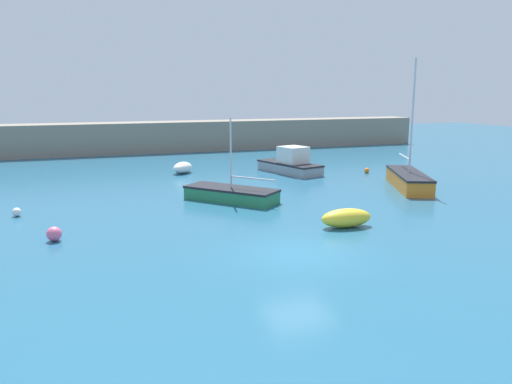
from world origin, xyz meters
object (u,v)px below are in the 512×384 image
Objects in this scene: dinghy_near_pier at (183,168)px; mooring_buoy_white at (17,212)px; motorboat_with_cabin at (291,164)px; mooring_buoy_pink at (54,234)px; fishing_dinghy_green at (346,218)px; sailboat_tall_mast at (409,180)px; mooring_buoy_orange at (367,170)px; sailboat_short_mast at (231,194)px.

dinghy_near_pier reaches higher than mooring_buoy_white.
mooring_buoy_pink is at bearing 112.06° from motorboat_with_cabin.
fishing_dinghy_green is 11.92m from mooring_buoy_pink.
sailboat_tall_mast is 20.96× the size of mooring_buoy_orange.
sailboat_tall_mast is at bearing -0.81° from mooring_buoy_white.
motorboat_with_cabin is 18.54m from mooring_buoy_white.
dinghy_near_pier is (-3.76, 16.56, -0.00)m from fishing_dinghy_green.
dinghy_near_pier reaches higher than mooring_buoy_orange.
sailboat_short_mast reaches higher than dinghy_near_pier.
mooring_buoy_orange is at bearing -68.41° from dinghy_near_pier.
mooring_buoy_white is at bearing 48.41° from sailboat_short_mast.
mooring_buoy_pink is (-19.71, -4.49, -0.24)m from sailboat_tall_mast.
sailboat_short_mast is (-11.11, 0.13, -0.14)m from sailboat_tall_mast.
sailboat_tall_mast reaches higher than sailboat_short_mast.
mooring_buoy_pink reaches higher than mooring_buoy_white.
fishing_dinghy_green is 5.61× the size of mooring_buoy_white.
motorboat_with_cabin is (3.51, 14.04, 0.27)m from fishing_dinghy_green.
fishing_dinghy_green is 0.46× the size of sailboat_short_mast.
mooring_buoy_orange is at bearing 13.80° from mooring_buoy_white.
sailboat_short_mast is 13.76× the size of mooring_buoy_orange.
mooring_buoy_pink is (-20.41, -10.25, 0.11)m from mooring_buoy_orange.
fishing_dinghy_green is at bearing -9.73° from mooring_buoy_pink.
sailboat_tall_mast is 21.51m from mooring_buoy_white.
sailboat_tall_mast is 11.11m from sailboat_short_mast.
sailboat_tall_mast is at bearing -96.97° from mooring_buoy_orange.
mooring_buoy_orange is at bearing -125.23° from motorboat_with_cabin.
dinghy_near_pier is at bearing -107.04° from sailboat_tall_mast.
fishing_dinghy_green is at bearing -126.54° from dinghy_near_pier.
motorboat_with_cabin reaches higher than mooring_buoy_pink.
mooring_buoy_white is (-17.06, -7.23, -0.47)m from motorboat_with_cabin.
dinghy_near_pier is 13.82m from mooring_buoy_white.
mooring_buoy_pink is at bearing -168.10° from dinghy_near_pier.
motorboat_with_cabin is at bearing 79.26° from fishing_dinghy_green.
sailboat_tall_mast is at bearing 12.84° from mooring_buoy_pink.
dinghy_near_pier is 3.71× the size of mooring_buoy_pink.
sailboat_tall_mast is at bearing -165.65° from motorboat_with_cabin.
sailboat_tall_mast is 18.41× the size of mooring_buoy_white.
dinghy_near_pier is 15.44m from sailboat_tall_mast.
sailboat_short_mast reaches higher than mooring_buoy_pink.
sailboat_short_mast is at bearing 28.23° from mooring_buoy_pink.
fishing_dinghy_green is 16.98m from dinghy_near_pier.
motorboat_with_cabin is at bearing -82.57° from sailboat_short_mast.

